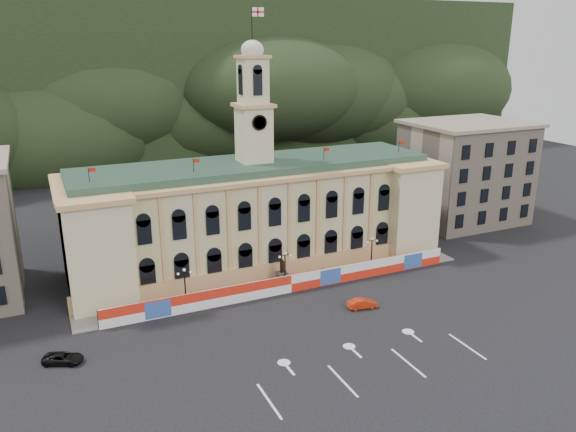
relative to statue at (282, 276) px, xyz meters
name	(u,v)px	position (x,y,z in m)	size (l,w,h in m)	color
ground	(347,344)	(0.00, -18.00, -1.19)	(260.00, 260.00, 0.00)	black
lane_markings	(371,367)	(0.00, -23.00, -1.18)	(26.00, 10.00, 0.02)	white
hill_ridge	(137,88)	(0.03, 103.99, 18.30)	(230.00, 80.00, 64.00)	black
city_hall	(256,212)	(0.00, 9.63, 6.66)	(56.20, 17.60, 37.10)	#C7B98F
side_building_right	(465,172)	(43.00, 12.93, 8.14)	(21.00, 17.00, 18.60)	tan
hoarding_fence	(291,283)	(0.06, -2.93, 0.06)	(50.00, 0.44, 2.50)	red
pavement	(283,284)	(0.00, -0.25, -1.11)	(56.00, 5.50, 0.16)	slate
statue	(282,276)	(0.00, 0.00, 0.00)	(1.40, 1.40, 3.72)	#595651
lamp_left	(185,284)	(-14.00, -1.00, 1.89)	(1.96, 0.44, 5.15)	black
lamp_center	(285,266)	(0.00, -1.00, 1.89)	(1.96, 0.44, 5.15)	black
lamp_right	(372,251)	(14.00, -1.00, 1.89)	(1.96, 0.44, 5.15)	black
red_sedan	(362,303)	(6.31, -11.02, -0.55)	(4.01, 1.95, 1.27)	red
black_suv	(63,358)	(-29.32, -8.89, -0.61)	(4.60, 3.47, 1.16)	black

